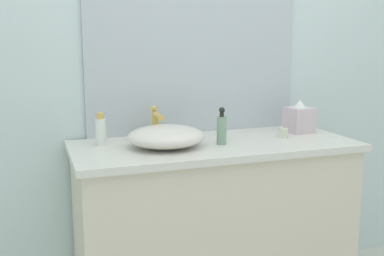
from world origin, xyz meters
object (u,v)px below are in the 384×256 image
Objects in this scene: soap_dispenser at (222,129)px; candle_jar at (283,133)px; tissue_box at (299,118)px; sink_basin at (166,136)px; lotion_bottle at (101,131)px.

candle_jar is (0.35, 0.04, -0.05)m from soap_dispenser.
soap_dispenser is at bearing -165.10° from tissue_box.
sink_basin is 7.53× the size of candle_jar.
candle_jar is (-0.15, -0.09, -0.05)m from tissue_box.
sink_basin reaches higher than candle_jar.
lotion_bottle reaches higher than sink_basin.
candle_jar is at bearing -7.94° from lotion_bottle.
lotion_bottle is (-0.27, 0.13, 0.02)m from sink_basin.
tissue_box reaches higher than sink_basin.
tissue_box is (0.75, 0.10, 0.02)m from sink_basin.
sink_basin is 0.26m from soap_dispenser.
lotion_bottle is at bearing 163.00° from soap_dispenser.
soap_dispenser reaches higher than candle_jar.
tissue_box is 0.18m from candle_jar.
tissue_box is at bearing 14.90° from soap_dispenser.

